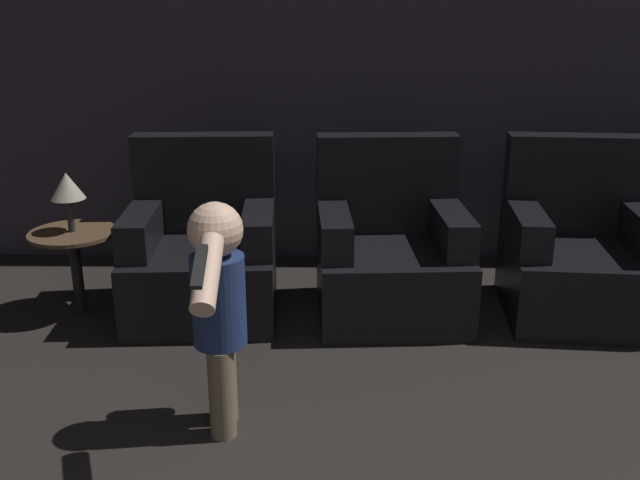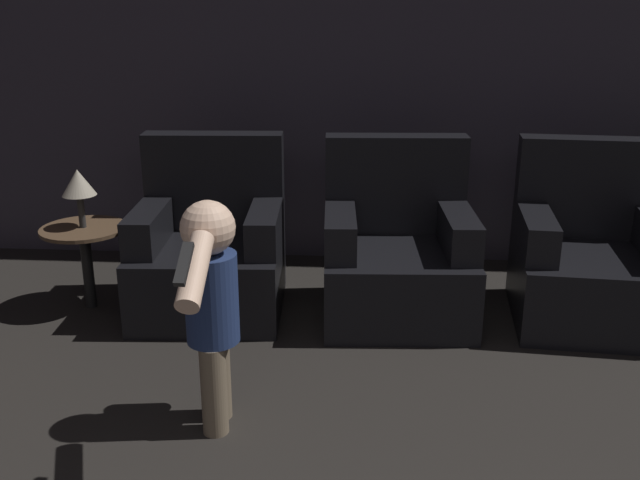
{
  "view_description": "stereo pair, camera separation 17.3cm",
  "coord_description": "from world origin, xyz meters",
  "px_view_note": "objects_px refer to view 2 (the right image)",
  "views": [
    {
      "loc": [
        -0.23,
        -0.02,
        1.64
      ],
      "look_at": [
        -0.26,
        3.01,
        0.61
      ],
      "focal_mm": 40.0,
      "sensor_mm": 36.0,
      "label": 1
    },
    {
      "loc": [
        -0.05,
        -0.02,
        1.64
      ],
      "look_at": [
        -0.26,
        3.01,
        0.61
      ],
      "focal_mm": 40.0,
      "sensor_mm": 36.0,
      "label": 2
    }
  ],
  "objects_px": {
    "armchair_middle": "(397,256)",
    "armchair_right": "(591,260)",
    "lamp": "(78,184)",
    "armchair_left": "(211,252)",
    "person_toddler": "(211,299)"
  },
  "relations": [
    {
      "from": "armchair_middle",
      "to": "armchair_right",
      "type": "distance_m",
      "value": 1.03
    },
    {
      "from": "armchair_right",
      "to": "lamp",
      "type": "xyz_separation_m",
      "value": [
        -2.73,
        -0.06,
        0.39
      ]
    },
    {
      "from": "armchair_middle",
      "to": "armchair_right",
      "type": "relative_size",
      "value": 1.0
    },
    {
      "from": "person_toddler",
      "to": "lamp",
      "type": "xyz_separation_m",
      "value": [
        -0.95,
        1.11,
        0.15
      ]
    },
    {
      "from": "lamp",
      "to": "armchair_right",
      "type": "bearing_deg",
      "value": 1.27
    },
    {
      "from": "armchair_left",
      "to": "person_toddler",
      "type": "height_order",
      "value": "person_toddler"
    },
    {
      "from": "armchair_middle",
      "to": "armchair_right",
      "type": "xyz_separation_m",
      "value": [
        1.03,
        -0.0,
        0.0
      ]
    },
    {
      "from": "person_toddler",
      "to": "armchair_right",
      "type": "bearing_deg",
      "value": -60.7
    },
    {
      "from": "armchair_right",
      "to": "armchair_left",
      "type": "bearing_deg",
      "value": -175.27
    },
    {
      "from": "armchair_right",
      "to": "person_toddler",
      "type": "height_order",
      "value": "person_toddler"
    },
    {
      "from": "armchair_left",
      "to": "lamp",
      "type": "distance_m",
      "value": 0.78
    },
    {
      "from": "armchair_right",
      "to": "lamp",
      "type": "relative_size",
      "value": 2.92
    },
    {
      "from": "armchair_left",
      "to": "person_toddler",
      "type": "bearing_deg",
      "value": -80.22
    },
    {
      "from": "person_toddler",
      "to": "lamp",
      "type": "bearing_deg",
      "value": 36.25
    },
    {
      "from": "armchair_left",
      "to": "armchair_right",
      "type": "distance_m",
      "value": 2.05
    }
  ]
}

